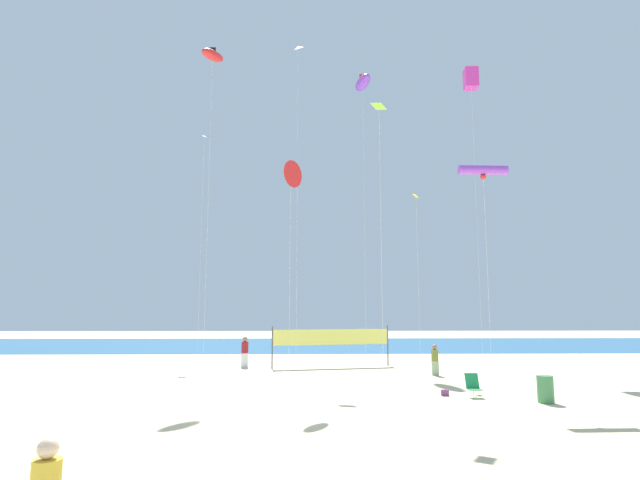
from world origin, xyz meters
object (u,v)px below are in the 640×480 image
beachgoer_olive_shirt (435,359)px  kite_violet_tube (483,171)px  volleyball_net (331,339)px  kite_pink_diamond (298,53)px  kite_yellow_diamond (417,205)px  kite_blue_diamond (204,148)px  kite_lime_diamond (380,111)px  trash_barrel (545,389)px  beachgoer_maroon_shirt (245,351)px  kite_red_delta (291,175)px  kite_magenta_box (471,79)px  beach_handbag (445,393)px  folding_beach_chair (473,385)px  kite_red_inflatable (213,56)px  kite_violet_inflatable (363,83)px

beachgoer_olive_shirt → kite_violet_tube: bearing=33.3°
volleyball_net → kite_pink_diamond: 19.32m
volleyball_net → kite_violet_tube: kite_violet_tube is taller
kite_violet_tube → kite_yellow_diamond: 6.06m
kite_blue_diamond → kite_lime_diamond: kite_blue_diamond is taller
trash_barrel → kite_blue_diamond: kite_blue_diamond is taller
kite_violet_tube → beachgoer_olive_shirt: bearing=99.8°
beachgoer_olive_shirt → trash_barrel: size_ratio=1.61×
beachgoer_maroon_shirt → kite_lime_diamond: size_ratio=0.15×
kite_red_delta → kite_magenta_box: bearing=44.5°
kite_red_delta → beachgoer_olive_shirt: bearing=34.4°
trash_barrel → beach_handbag: size_ratio=3.30×
folding_beach_chair → kite_magenta_box: size_ratio=0.04×
kite_red_delta → kite_violet_tube: size_ratio=1.03×
folding_beach_chair → kite_violet_tube: bearing=-3.8°
beachgoer_olive_shirt → kite_pink_diamond: size_ratio=0.07×
kite_pink_diamond → kite_blue_diamond: (-7.12, 4.44, -5.33)m
kite_magenta_box → kite_pink_diamond: bearing=-175.6°
beach_handbag → kite_red_delta: 11.03m
beachgoer_olive_shirt → kite_lime_diamond: bearing=-4.9°
volleyball_net → kite_lime_diamond: kite_lime_diamond is taller
beachgoer_olive_shirt → kite_red_delta: (-7.32, -5.01, 8.36)m
folding_beach_chair → kite_pink_diamond: size_ratio=0.04×
beachgoer_maroon_shirt → folding_beach_chair: beachgoer_maroon_shirt is taller
beach_handbag → kite_blue_diamond: 26.11m
beachgoer_olive_shirt → kite_yellow_diamond: size_ratio=0.16×
beach_handbag → kite_yellow_diamond: (0.46, 6.35, 8.86)m
kite_magenta_box → kite_blue_diamond: size_ratio=1.23×
kite_magenta_box → kite_red_inflatable: size_ratio=1.10×
kite_violet_tube → kite_lime_diamond: (-4.58, -1.14, 2.19)m
volleyball_net → kite_yellow_diamond: bearing=-38.6°
beach_handbag → kite_lime_diamond: bearing=-166.2°
kite_magenta_box → kite_red_inflatable: 18.01m
beachgoer_maroon_shirt → kite_yellow_diamond: size_ratio=0.18×
beach_handbag → kite_violet_inflatable: kite_violet_inflatable is taller
kite_lime_diamond → kite_yellow_diamond: bearing=67.1°
beachgoer_maroon_shirt → kite_violet_inflatable: size_ratio=0.08×
beachgoer_maroon_shirt → beach_handbag: bearing=41.2°
kite_red_inflatable → kite_red_delta: bearing=-51.3°
volleyball_net → kite_blue_diamond: 17.83m
trash_barrel → kite_pink_diamond: bearing=124.8°
folding_beach_chair → kite_blue_diamond: (-14.33, 16.80, 14.91)m
volleyball_net → kite_magenta_box: kite_magenta_box is taller
kite_magenta_box → volleyball_net: bearing=-163.1°
kite_red_delta → kite_red_inflatable: kite_red_inflatable is taller
trash_barrel → kite_pink_diamond: kite_pink_diamond is taller
beachgoer_olive_shirt → kite_blue_diamond: bearing=-102.3°
trash_barrel → kite_lime_diamond: kite_lime_diamond is taller
kite_violet_tube → kite_violet_inflatable: 19.10m
kite_pink_diamond → kite_blue_diamond: size_ratio=1.30×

